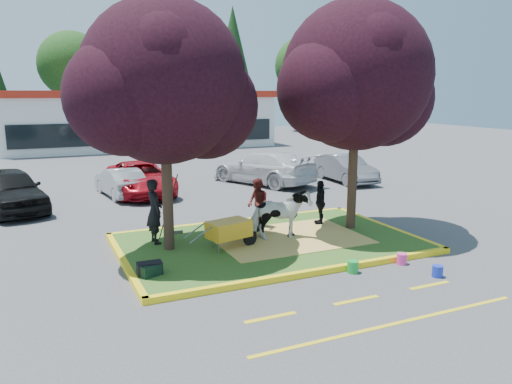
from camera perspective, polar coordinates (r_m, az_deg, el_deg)
name	(u,v)px	position (r m, az deg, el deg)	size (l,w,h in m)	color
ground	(269,245)	(14.30, 1.55, -6.11)	(90.00, 90.00, 0.00)	#424244
median_island	(269,243)	(14.28, 1.55, -5.82)	(8.00, 5.00, 0.15)	#2D5119
curb_near	(316,272)	(12.13, 6.91, -9.06)	(8.30, 0.16, 0.15)	yellow
curb_far	(236,222)	(16.55, -2.33, -3.41)	(8.30, 0.16, 0.15)	yellow
curb_left	(124,262)	(13.12, -14.88, -7.79)	(0.16, 5.30, 0.15)	yellow
curb_right	(385,227)	(16.40, 14.53, -3.91)	(0.16, 5.30, 0.15)	yellow
straw_bedding	(288,238)	(14.52, 3.70, -5.22)	(4.20, 3.00, 0.01)	#E6C65E
tree_purple_left	(165,89)	(13.05, -10.39, 11.47)	(5.06, 4.20, 6.51)	black
tree_purple_right	(357,83)	(15.30, 11.48, 12.14)	(5.30, 4.40, 6.82)	black
fire_lane_stripe_a	(270,317)	(9.96, 1.67, -14.14)	(1.10, 0.12, 0.01)	yellow
fire_lane_stripe_b	(356,300)	(10.91, 11.38, -12.03)	(1.10, 0.12, 0.01)	yellow
fire_lane_stripe_c	(430,285)	(12.12, 19.23, -10.04)	(1.10, 0.12, 0.01)	yellow
fire_lane_long	(394,324)	(10.05, 15.46, -14.33)	(6.00, 0.10, 0.01)	yellow
retail_building	(140,118)	(41.09, -13.15, 8.21)	(20.40, 8.40, 4.40)	silver
treeline	(108,55)	(50.52, -16.53, 14.80)	(46.58, 7.80, 14.63)	black
cow	(280,215)	(14.17, 2.77, -2.65)	(0.77, 1.70, 1.43)	silver
calf	(239,229)	(14.52, -1.92, -4.24)	(1.11, 0.63, 0.48)	black
handler	(154,211)	(14.09, -11.53, -2.17)	(0.66, 0.43, 1.81)	black
visitor_a	(258,203)	(15.40, 0.20, -1.30)	(0.75, 0.58, 1.54)	#4E1916
visitor_b	(320,202)	(15.97, 7.34, -1.17)	(0.82, 0.34, 1.41)	black
wheelbarrow	(229,229)	(13.42, -3.06, -4.29)	(2.03, 0.94, 0.77)	black
gear_bag_dark	(150,268)	(11.91, -12.07, -8.51)	(0.57, 0.31, 0.29)	black
gear_bag_green	(151,270)	(11.82, -11.96, -8.74)	(0.49, 0.30, 0.26)	black
bucket_green	(353,267)	(12.40, 11.01, -8.39)	(0.28, 0.28, 0.29)	green
bucket_pink	(402,259)	(13.28, 16.32, -7.35)	(0.26, 0.26, 0.28)	#F7379B
bucket_blue	(437,271)	(12.66, 20.03, -8.50)	(0.26, 0.26, 0.28)	#182EC4
car_black	(10,190)	(20.24, -26.29, 0.20)	(1.86, 4.63, 1.58)	black
car_silver	(120,182)	(21.60, -15.23, 1.12)	(1.28, 3.66, 1.21)	gray
car_red	(140,178)	(21.78, -13.06, 1.54)	(2.29, 4.98, 1.38)	#A40D18
car_white	(263,167)	(23.71, 0.86, 2.85)	(2.20, 5.42, 1.57)	silver
car_grey	(345,168)	(24.58, 10.18, 2.66)	(1.39, 3.98, 1.31)	#595B60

